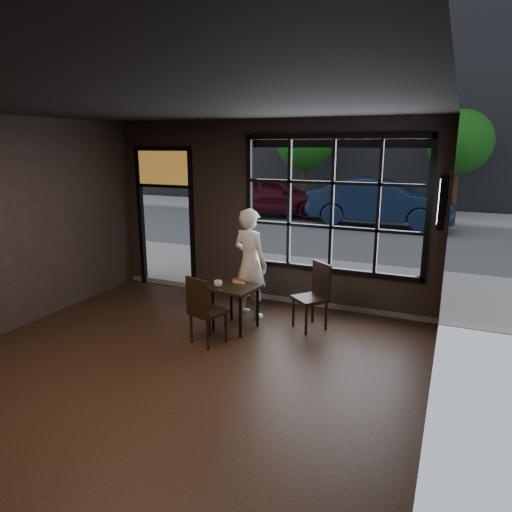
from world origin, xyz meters
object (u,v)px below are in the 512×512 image
at_px(cafe_table, 236,307).
at_px(chair_near, 208,309).
at_px(navy_car, 380,202).
at_px(man, 250,263).

height_order(cafe_table, chair_near, chair_near).
distance_m(cafe_table, navy_car, 9.94).
xyz_separation_m(chair_near, navy_car, (0.69, 10.52, 0.39)).
xyz_separation_m(chair_near, man, (0.10, 1.21, 0.40)).
relative_size(cafe_table, man, 0.38).
relative_size(cafe_table, chair_near, 0.69).
bearing_deg(chair_near, man, -76.71).
height_order(chair_near, navy_car, navy_car).
bearing_deg(chair_near, cafe_table, -83.91).
height_order(cafe_table, navy_car, navy_car).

